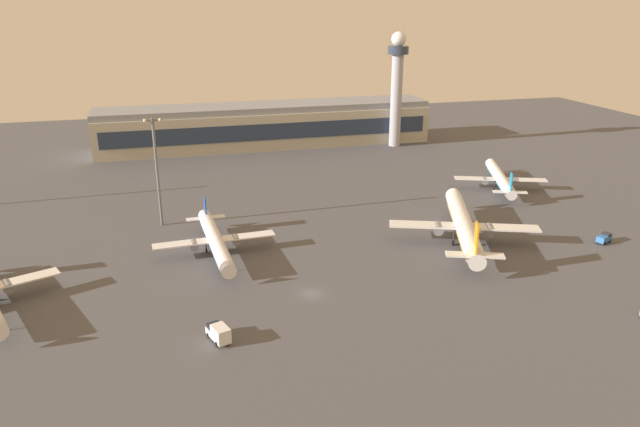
# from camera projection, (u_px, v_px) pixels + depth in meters

# --- Properties ---
(ground_plane) EXTENTS (416.00, 416.00, 0.00)m
(ground_plane) POSITION_uv_depth(u_px,v_px,m) (311.00, 294.00, 117.84)
(ground_plane) COLOR #4C4C51
(terminal_building) EXTENTS (130.16, 22.40, 16.40)m
(terminal_building) POSITION_uv_depth(u_px,v_px,m) (266.00, 125.00, 236.39)
(terminal_building) COLOR #B2AD99
(terminal_building) RESTS_ON ground
(control_tower) EXTENTS (8.00, 8.00, 43.85)m
(control_tower) POSITION_uv_depth(u_px,v_px,m) (397.00, 82.00, 230.37)
(control_tower) COLOR #A8A8B2
(control_tower) RESTS_ON ground
(airplane_mid_apron) EXTENTS (34.33, 43.55, 11.62)m
(airplane_mid_apron) POSITION_uv_depth(u_px,v_px,m) (464.00, 225.00, 141.60)
(airplane_mid_apron) COLOR silver
(airplane_mid_apron) RESTS_ON ground
(airplane_far_stand) EXTENTS (27.79, 35.71, 9.16)m
(airplane_far_stand) POSITION_uv_depth(u_px,v_px,m) (215.00, 240.00, 135.14)
(airplane_far_stand) COLOR white
(airplane_far_stand) RESTS_ON ground
(airplane_taxiway_distant) EXTENTS (26.94, 34.19, 9.12)m
(airplane_taxiway_distant) POSITION_uv_depth(u_px,v_px,m) (500.00, 178.00, 182.10)
(airplane_taxiway_distant) COLOR white
(airplane_taxiway_distant) RESTS_ON ground
(maintenance_van) EXTENTS (4.58, 3.50, 2.25)m
(maintenance_van) POSITION_uv_depth(u_px,v_px,m) (604.00, 238.00, 142.35)
(maintenance_van) COLOR #3372BF
(maintenance_van) RESTS_ON ground
(catering_truck) EXTENTS (3.99, 6.10, 3.05)m
(catering_truck) POSITION_uv_depth(u_px,v_px,m) (219.00, 332.00, 101.07)
(catering_truck) COLOR white
(catering_truck) RESTS_ON ground
(apron_light_east) EXTENTS (4.80, 0.90, 27.83)m
(apron_light_east) POSITION_uv_depth(u_px,v_px,m) (157.00, 166.00, 148.76)
(apron_light_east) COLOR slate
(apron_light_east) RESTS_ON ground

